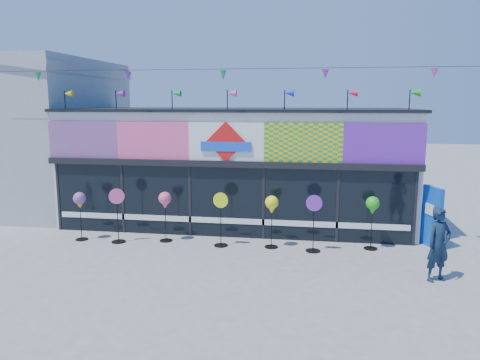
% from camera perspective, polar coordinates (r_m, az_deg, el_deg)
% --- Properties ---
extents(ground, '(80.00, 80.00, 0.00)m').
position_cam_1_polar(ground, '(12.15, -4.67, -11.43)').
color(ground, gray).
rests_on(ground, ground).
extents(kite_shop, '(16.00, 5.70, 5.31)m').
position_cam_1_polar(kite_shop, '(17.33, -0.14, 1.93)').
color(kite_shop, silver).
rests_on(kite_shop, ground).
extents(neighbour_building, '(8.18, 7.20, 6.87)m').
position_cam_1_polar(neighbour_building, '(22.08, -26.36, 5.60)').
color(neighbour_building, '#A1A3A6').
rests_on(neighbour_building, ground).
extents(blue_sign, '(0.43, 0.92, 1.84)m').
position_cam_1_polar(blue_sign, '(15.20, 22.34, -4.17)').
color(blue_sign, blue).
rests_on(blue_sign, ground).
extents(spinner_0, '(0.39, 0.39, 1.54)m').
position_cam_1_polar(spinner_0, '(15.52, -18.96, -2.53)').
color(spinner_0, black).
rests_on(spinner_0, ground).
extents(spinner_1, '(0.46, 0.43, 1.70)m').
position_cam_1_polar(spinner_1, '(15.00, -14.72, -4.05)').
color(spinner_1, black).
rests_on(spinner_1, ground).
extents(spinner_2, '(0.40, 0.40, 1.58)m').
position_cam_1_polar(spinner_2, '(14.73, -9.13, -2.64)').
color(spinner_2, black).
rests_on(spinner_2, ground).
extents(spinner_3, '(0.46, 0.42, 1.65)m').
position_cam_1_polar(spinner_3, '(14.16, -2.36, -4.65)').
color(spinner_3, black).
rests_on(spinner_3, ground).
extents(spinner_4, '(0.40, 0.40, 1.59)m').
position_cam_1_polar(spinner_4, '(13.94, 3.89, -3.21)').
color(spinner_4, black).
rests_on(spinner_4, ground).
extents(spinner_5, '(0.47, 0.43, 1.69)m').
position_cam_1_polar(spinner_5, '(13.80, 8.97, -5.06)').
color(spinner_5, black).
rests_on(spinner_5, ground).
extents(spinner_6, '(0.40, 0.40, 1.60)m').
position_cam_1_polar(spinner_6, '(14.30, 15.85, -3.19)').
color(spinner_6, black).
rests_on(spinner_6, ground).
extents(adult_man, '(0.80, 0.72, 1.84)m').
position_cam_1_polar(adult_man, '(12.42, 23.06, -7.24)').
color(adult_man, '#112237').
rests_on(adult_man, ground).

